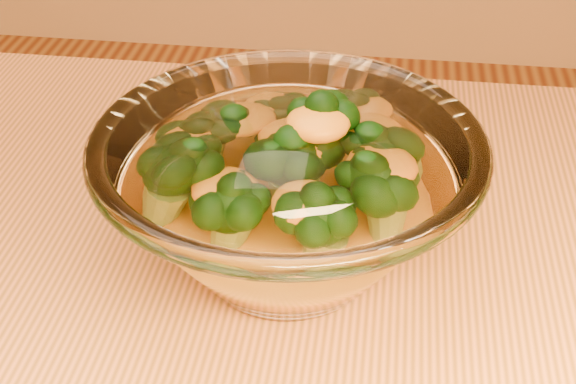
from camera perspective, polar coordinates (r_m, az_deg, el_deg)
The scene contains 3 objects.
glass_bowl at distance 0.48m, azimuth -0.00°, elevation -0.49°, with size 0.23×0.23×0.10m.
cheese_sauce at distance 0.50m, azimuth -0.00°, elevation -2.52°, with size 0.12×0.12×0.03m, color #FFA315.
broccoli_heap at distance 0.48m, azimuth 0.06°, elevation 1.72°, with size 0.16×0.15×0.08m.
Camera 1 is at (0.12, -0.26, 1.09)m, focal length 50.00 mm.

